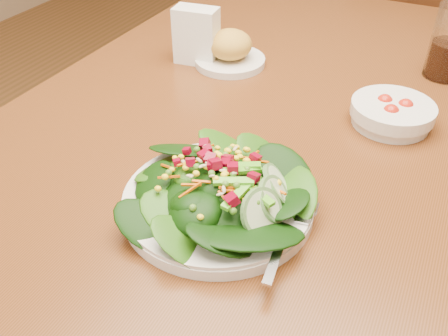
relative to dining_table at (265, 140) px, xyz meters
The scene contains 7 objects.
ground_plane 0.65m from the dining_table, ahead, with size 5.00×5.00×0.00m, color brown.
dining_table is the anchor object (origin of this frame).
chair_far 1.07m from the dining_table, 82.05° to the left, with size 0.51×0.51×0.87m.
salad_plate 0.37m from the dining_table, 78.42° to the right, with size 0.28×0.28×0.08m.
bread_plate 0.22m from the dining_table, 142.02° to the left, with size 0.16×0.16×0.08m.
tomato_bowl 0.27m from the dining_table, ahead, with size 0.15×0.15×0.05m.
napkin_holder 0.28m from the dining_table, 157.71° to the left, with size 0.10×0.06×0.12m.
Camera 1 is at (0.31, -0.83, 1.24)m, focal length 40.00 mm.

